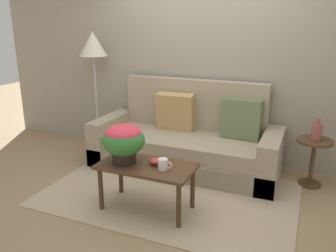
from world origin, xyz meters
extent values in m
plane|color=#997A56|center=(0.00, 0.00, 0.00)|extent=(14.00, 14.00, 0.00)
cube|color=gray|center=(0.00, 1.21, 1.33)|extent=(6.40, 0.12, 2.66)
cube|color=tan|center=(0.00, -0.03, 0.01)|extent=(2.61, 1.68, 0.01)
cube|color=gray|center=(-0.10, 0.66, 0.12)|extent=(2.29, 0.90, 0.24)
cube|color=gray|center=(-0.10, 0.64, 0.33)|extent=(1.87, 0.81, 0.19)
cube|color=gray|center=(-0.10, 1.03, 0.64)|extent=(1.87, 0.16, 0.85)
cube|color=gray|center=(-1.14, 0.66, 0.28)|extent=(0.21, 0.90, 0.57)
cube|color=gray|center=(0.95, 0.66, 0.28)|extent=(0.21, 0.90, 0.57)
cube|color=tan|center=(-0.29, 0.86, 0.67)|extent=(0.48, 0.25, 0.49)
cube|color=#607047|center=(0.55, 0.86, 0.66)|extent=(0.48, 0.23, 0.48)
cylinder|color=#442D1B|center=(-0.49, -0.59, 0.22)|extent=(0.05, 0.05, 0.44)
cylinder|color=#442D1B|center=(0.32, -0.59, 0.22)|extent=(0.05, 0.05, 0.44)
cylinder|color=#442D1B|center=(-0.49, -0.22, 0.22)|extent=(0.05, 0.05, 0.44)
cylinder|color=#442D1B|center=(0.32, -0.22, 0.22)|extent=(0.05, 0.05, 0.44)
cube|color=#4C331E|center=(-0.08, -0.40, 0.45)|extent=(0.92, 0.48, 0.03)
cylinder|color=#4C331E|center=(1.38, 0.79, 0.01)|extent=(0.25, 0.25, 0.03)
cylinder|color=#4C331E|center=(1.38, 0.79, 0.27)|extent=(0.05, 0.05, 0.48)
cylinder|color=#4C331E|center=(1.38, 0.79, 0.52)|extent=(0.39, 0.39, 0.03)
cylinder|color=#B2B2B7|center=(-1.53, 0.91, 0.01)|extent=(0.34, 0.34, 0.03)
cylinder|color=#B2B2B7|center=(-1.53, 0.91, 0.68)|extent=(0.03, 0.03, 1.29)
cone|color=beige|center=(-1.53, 0.91, 1.48)|extent=(0.38, 0.38, 0.33)
cylinder|color=black|center=(-0.31, -0.43, 0.53)|extent=(0.23, 0.23, 0.13)
ellipsoid|color=#337533|center=(-0.31, -0.43, 0.69)|extent=(0.41, 0.41, 0.29)
ellipsoid|color=#DB384C|center=(-0.31, -0.43, 0.77)|extent=(0.35, 0.35, 0.16)
cylinder|color=white|center=(0.10, -0.44, 0.52)|extent=(0.09, 0.09, 0.10)
torus|color=white|center=(0.16, -0.44, 0.52)|extent=(0.07, 0.01, 0.07)
cylinder|color=#B2382D|center=(-0.01, -0.36, 0.48)|extent=(0.05, 0.05, 0.02)
ellipsoid|color=#B2382D|center=(-0.01, -0.36, 0.51)|extent=(0.13, 0.13, 0.06)
cylinder|color=#934C42|center=(1.38, 0.78, 0.63)|extent=(0.11, 0.11, 0.18)
cylinder|color=#934C42|center=(1.38, 0.78, 0.75)|extent=(0.05, 0.05, 0.06)
camera|label=1|loc=(1.29, -3.11, 1.78)|focal=36.86mm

